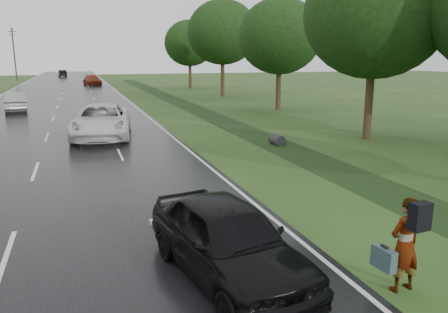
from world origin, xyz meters
name	(u,v)px	position (x,y,z in m)	size (l,w,h in m)	color
ground	(6,258)	(0.00, 0.00, 0.00)	(220.00, 220.00, 0.00)	#284016
road	(61,95)	(0.00, 45.00, 0.02)	(14.00, 180.00, 0.04)	black
edge_stripe_east	(119,94)	(6.75, 45.00, 0.04)	(0.12, 180.00, 0.01)	silver
center_line	(61,95)	(0.00, 45.00, 0.04)	(0.12, 180.00, 0.01)	silver
drainage_ditch	(224,121)	(11.50, 18.71, 0.04)	(2.20, 120.00, 0.56)	black
utility_pole_distant	(14,53)	(-9.20, 85.00, 5.20)	(1.60, 0.26, 10.00)	#322314
tree_east_b	(375,14)	(17.00, 10.00, 6.68)	(7.60, 7.60, 10.11)	#322314
tree_east_c	(280,36)	(18.20, 24.00, 6.14)	(7.00, 7.00, 9.29)	#322314
tree_east_d	(223,32)	(17.80, 38.00, 7.15)	(8.00, 8.00, 10.76)	#322314
tree_east_f	(190,43)	(17.50, 52.00, 6.37)	(7.20, 7.20, 9.62)	#322314
pedestrian	(405,244)	(7.54, -4.01, 0.98)	(0.89, 0.74, 1.90)	#A5998C
white_pickup	(102,121)	(3.00, 14.91, 0.96)	(3.05, 6.61, 1.84)	silver
dark_sedan	(228,239)	(4.49, -2.47, 0.86)	(1.93, 4.80, 1.63)	black
silver_sedan	(15,102)	(-3.09, 29.54, 0.82)	(1.65, 4.72, 1.56)	#979A9F
far_car_red	(92,80)	(4.24, 63.24, 0.85)	(2.27, 5.57, 1.62)	maroon
far_car_dark	(62,74)	(-1.00, 95.67, 0.81)	(1.64, 4.70, 1.55)	black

